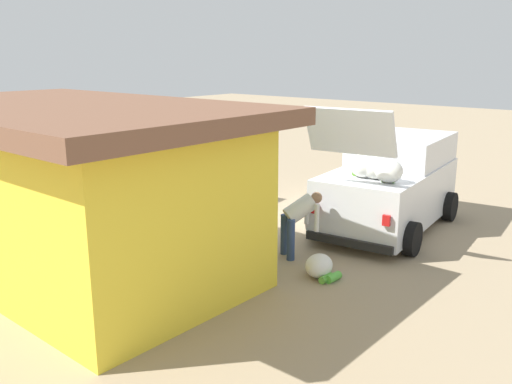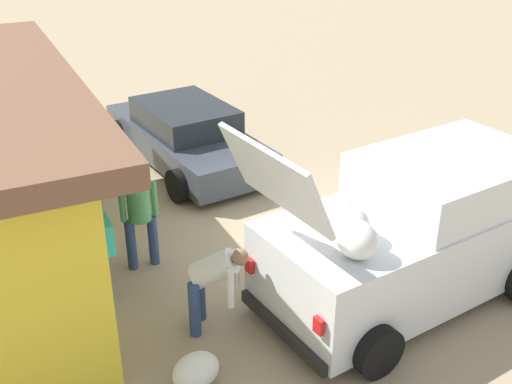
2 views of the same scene
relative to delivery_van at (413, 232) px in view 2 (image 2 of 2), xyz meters
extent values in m
plane|color=#9E896B|center=(1.75, 0.28, -0.99)|extent=(60.00, 60.00, 0.00)
cube|color=#2DB7B2|center=(3.16, 4.04, 0.87)|extent=(6.12, 0.18, 0.36)
cube|color=black|center=(2.00, 4.08, 0.01)|extent=(0.90, 0.07, 2.00)
cube|color=white|center=(4.58, 4.05, 1.14)|extent=(1.50, 0.08, 0.60)
cube|color=silver|center=(-0.01, 0.12, -0.23)|extent=(2.30, 4.21, 1.17)
cube|color=silver|center=(0.08, -0.64, 0.67)|extent=(2.05, 2.68, 0.63)
cube|color=black|center=(0.21, -1.83, 0.64)|extent=(1.58, 0.26, 0.48)
cube|color=silver|center=(-0.25, 2.31, 1.40)|extent=(1.71, 0.61, 0.86)
ellipsoid|color=silver|center=(-0.27, 1.27, 0.59)|extent=(0.55, 0.46, 0.46)
ellipsoid|color=silver|center=(-0.03, 1.30, 0.60)|extent=(0.57, 0.48, 0.48)
ellipsoid|color=silver|center=(-0.61, 1.41, 0.59)|extent=(0.55, 0.46, 0.46)
cylinder|color=#63B434|center=(-0.61, 1.40, 0.43)|extent=(0.25, 0.18, 0.15)
cylinder|color=#568C30|center=(0.20, 1.21, 0.42)|extent=(0.17, 0.26, 0.11)
cylinder|color=#59963C|center=(0.21, 1.11, 0.43)|extent=(0.25, 0.23, 0.13)
cube|color=black|center=(-0.24, 2.16, -0.73)|extent=(1.77, 0.28, 0.16)
cube|color=red|center=(-0.96, 2.09, -0.17)|extent=(0.15, 0.08, 0.20)
cube|color=red|center=(0.48, 2.26, -0.17)|extent=(0.15, 0.08, 0.20)
cylinder|color=black|center=(1.14, -1.13, -0.66)|extent=(0.29, 0.68, 0.66)
cylinder|color=black|center=(-1.16, 1.37, -0.66)|extent=(0.29, 0.68, 0.66)
cylinder|color=black|center=(0.83, 1.60, -0.66)|extent=(0.29, 0.68, 0.66)
cube|color=#383D47|center=(5.74, 1.16, -0.53)|extent=(4.60, 2.22, 0.59)
cube|color=#1E2328|center=(5.74, 1.16, 0.01)|extent=(2.28, 1.76, 0.50)
cylinder|color=black|center=(7.34, 0.38, -0.68)|extent=(0.64, 0.28, 0.62)
cylinder|color=black|center=(7.14, 2.26, -0.68)|extent=(0.64, 0.28, 0.62)
cylinder|color=black|center=(4.34, 0.06, -0.68)|extent=(0.64, 0.28, 0.62)
cylinder|color=black|center=(4.14, 1.94, -0.68)|extent=(0.64, 0.28, 0.62)
cylinder|color=navy|center=(2.34, 3.32, -0.59)|extent=(0.15, 0.15, 0.81)
cylinder|color=navy|center=(2.33, 2.98, -0.59)|extent=(0.15, 0.15, 0.81)
cylinder|color=#4C9959|center=(2.33, 3.15, 0.10)|extent=(0.35, 0.35, 0.57)
sphere|color=#8C6647|center=(2.33, 3.15, 0.49)|extent=(0.22, 0.22, 0.22)
cylinder|color=#CC4C3F|center=(2.33, 3.15, 0.62)|extent=(0.24, 0.24, 0.05)
cylinder|color=#4C9959|center=(2.34, 3.39, 0.11)|extent=(0.09, 0.09, 0.54)
cylinder|color=#4C9959|center=(2.33, 2.91, 0.11)|extent=(0.09, 0.09, 0.54)
cylinder|color=navy|center=(0.75, 2.86, -0.60)|extent=(0.15, 0.15, 0.78)
cylinder|color=navy|center=(0.47, 3.04, -0.60)|extent=(0.15, 0.15, 0.78)
cylinder|color=silver|center=(0.48, 2.75, -0.07)|extent=(0.64, 0.73, 0.57)
sphere|color=#8C6647|center=(0.30, 2.47, 0.12)|extent=(0.21, 0.21, 0.21)
cylinder|color=silver|center=(0.55, 2.41, -0.19)|extent=(0.09, 0.09, 0.53)
cylinder|color=silver|center=(0.15, 2.68, -0.19)|extent=(0.09, 0.09, 0.53)
ellipsoid|color=silver|center=(-0.37, 3.36, -0.80)|extent=(0.63, 0.72, 0.39)
cylinder|color=#6EB23C|center=(-0.26, 3.20, -0.93)|extent=(0.28, 0.27, 0.13)
cylinder|color=#BF3F33|center=(5.02, 3.60, -0.81)|extent=(0.29, 0.29, 0.37)
camera|label=1|loc=(-5.19, 10.84, 2.73)|focal=38.40mm
camera|label=2|loc=(-5.59, 5.18, 4.28)|focal=43.53mm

